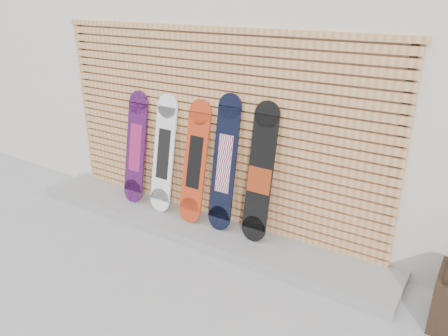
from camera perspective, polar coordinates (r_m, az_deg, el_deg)
The scene contains 9 objects.
ground at distance 4.68m, azimuth -6.91°, elevation -12.21°, with size 80.00×80.00×0.00m, color #9C9C9F.
building at distance 6.80m, azimuth 15.53°, elevation 14.33°, with size 12.00×5.00×3.60m, color beige.
concrete_step at distance 5.18m, azimuth -3.45°, elevation -7.65°, with size 4.60×0.70×0.12m, color gray.
slat_wall at distance 4.94m, azimuth -1.76°, elevation 5.41°, with size 4.26×0.08×2.29m.
snowboard_0 at distance 5.56m, azimuth -11.45°, elevation 2.62°, with size 0.30×0.30×1.39m.
snowboard_1 at distance 5.25m, azimuth -7.87°, elevation 1.81°, with size 0.29×0.31×1.41m.
snowboard_2 at distance 4.97m, azimuth -3.80°, elevation 0.75°, with size 0.29×0.33×1.40m.
snowboard_3 at distance 4.76m, azimuth 0.07°, elevation 0.55°, with size 0.28×0.29×1.52m.
snowboard_4 at distance 4.56m, azimuth 4.75°, elevation -0.83°, with size 0.28×0.29×1.49m.
Camera 1 is at (2.54, -2.93, 2.62)m, focal length 35.00 mm.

